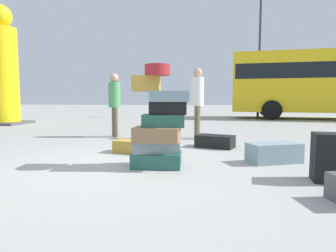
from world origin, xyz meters
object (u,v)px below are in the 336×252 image
(suitcase_tower, at_px, (159,127))
(suitcase_slate_behind_tower, at_px, (274,153))
(person_bearded_onlooker, at_px, (114,100))
(yellow_dummy_statue, at_px, (3,72))
(suitcase_tan_foreground_far, at_px, (132,146))
(suitcase_black_left_side, at_px, (215,141))
(suitcase_black_white_trunk, at_px, (327,157))
(lamp_post, at_px, (260,30))
(person_tourist_with_camera, at_px, (198,97))

(suitcase_tower, height_order, suitcase_slate_behind_tower, suitcase_tower)
(person_bearded_onlooker, height_order, yellow_dummy_statue, yellow_dummy_statue)
(suitcase_tan_foreground_far, distance_m, suitcase_black_left_side, 1.70)
(suitcase_tan_foreground_far, height_order, suitcase_black_left_side, suitcase_black_left_side)
(suitcase_tan_foreground_far, xyz_separation_m, suitcase_black_left_side, (1.52, 0.76, 0.01))
(suitcase_slate_behind_tower, distance_m, suitcase_black_white_trunk, 1.07)
(lamp_post, bearing_deg, suitcase_slate_behind_tower, -98.40)
(suitcase_slate_behind_tower, distance_m, person_tourist_with_camera, 2.96)
(suitcase_slate_behind_tower, xyz_separation_m, suitcase_black_white_trunk, (0.38, -0.99, 0.14))
(person_tourist_with_camera, xyz_separation_m, yellow_dummy_statue, (-7.43, 3.12, 0.97))
(suitcase_tan_foreground_far, relative_size, suitcase_black_left_side, 0.82)
(suitcase_black_white_trunk, distance_m, lamp_post, 13.16)
(suitcase_black_left_side, height_order, yellow_dummy_statue, yellow_dummy_statue)
(suitcase_slate_behind_tower, relative_size, suitcase_black_white_trunk, 1.37)
(suitcase_slate_behind_tower, bearing_deg, suitcase_tan_foreground_far, 145.36)
(suitcase_slate_behind_tower, distance_m, suitcase_tan_foreground_far, 2.44)
(suitcase_slate_behind_tower, height_order, yellow_dummy_statue, yellow_dummy_statue)
(person_bearded_onlooker, bearing_deg, suitcase_black_white_trunk, 20.40)
(suitcase_tower, xyz_separation_m, suitcase_slate_behind_tower, (1.71, 0.52, -0.43))
(suitcase_black_white_trunk, height_order, person_bearded_onlooker, person_bearded_onlooker)
(suitcase_slate_behind_tower, distance_m, suitcase_black_left_side, 1.55)
(yellow_dummy_statue, bearing_deg, suitcase_tan_foreground_far, -39.09)
(yellow_dummy_statue, distance_m, lamp_post, 12.13)
(yellow_dummy_statue, bearing_deg, suitcase_black_white_trunk, -36.18)
(suitcase_black_left_side, relative_size, person_bearded_onlooker, 0.46)
(suitcase_tan_foreground_far, distance_m, suitcase_black_white_trunk, 3.15)
(suitcase_slate_behind_tower, xyz_separation_m, suitcase_black_left_side, (-0.86, 1.28, -0.03))
(suitcase_tower, xyz_separation_m, yellow_dummy_statue, (-6.98, 6.16, 1.40))
(suitcase_black_left_side, distance_m, person_tourist_with_camera, 1.59)
(person_tourist_with_camera, distance_m, yellow_dummy_statue, 8.12)
(lamp_post, bearing_deg, suitcase_black_left_side, -104.11)
(suitcase_tan_foreground_far, height_order, lamp_post, lamp_post)
(suitcase_black_white_trunk, height_order, suitcase_black_left_side, suitcase_black_white_trunk)
(suitcase_slate_behind_tower, bearing_deg, yellow_dummy_statue, 124.76)
(suitcase_tower, height_order, suitcase_black_white_trunk, suitcase_tower)
(suitcase_black_left_side, relative_size, yellow_dummy_statue, 0.17)
(suitcase_black_white_trunk, height_order, yellow_dummy_statue, yellow_dummy_statue)
(suitcase_slate_behind_tower, relative_size, suitcase_tan_foreground_far, 1.31)
(suitcase_tower, relative_size, suitcase_black_white_trunk, 2.53)
(person_bearded_onlooker, bearing_deg, suitcase_tower, 2.14)
(suitcase_tower, xyz_separation_m, suitcase_black_left_side, (0.85, 1.80, -0.46))
(suitcase_slate_behind_tower, xyz_separation_m, person_tourist_with_camera, (-1.26, 2.53, 0.87))
(suitcase_black_left_side, bearing_deg, suitcase_tan_foreground_far, -133.27)
(suitcase_slate_behind_tower, xyz_separation_m, suitcase_tan_foreground_far, (-2.38, 0.52, -0.04))
(suitcase_tan_foreground_far, height_order, person_bearded_onlooker, person_bearded_onlooker)
(person_bearded_onlooker, bearing_deg, suitcase_black_left_side, 36.45)
(person_bearded_onlooker, bearing_deg, person_tourist_with_camera, 62.33)
(suitcase_black_left_side, relative_size, person_tourist_with_camera, 0.43)
(suitcase_tower, distance_m, lamp_post, 13.00)
(person_tourist_with_camera, bearing_deg, lamp_post, 166.02)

